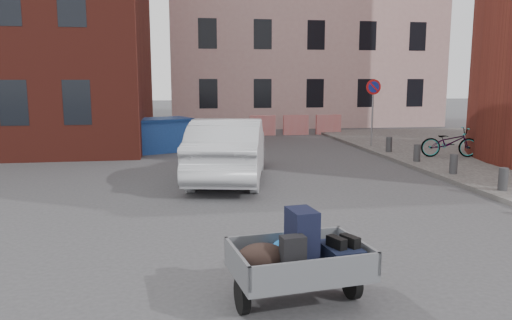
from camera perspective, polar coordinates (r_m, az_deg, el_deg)
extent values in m
plane|color=#38383A|center=(10.00, 1.11, -6.81)|extent=(120.00, 120.00, 0.00)
cube|color=#C49A97|center=(32.66, 4.97, 16.59)|extent=(16.00, 8.00, 14.00)
cylinder|color=gray|center=(20.50, 13.16, 5.19)|extent=(0.07, 0.07, 2.60)
cylinder|color=red|center=(20.44, 13.29, 8.13)|extent=(0.60, 0.03, 0.60)
cylinder|color=navy|center=(20.42, 13.31, 8.13)|extent=(0.44, 0.03, 0.44)
cylinder|color=#3A3A3D|center=(13.35, 26.41, -1.97)|extent=(0.22, 0.22, 0.55)
cylinder|color=#3A3A3D|center=(15.16, 21.64, -0.43)|extent=(0.22, 0.22, 0.55)
cylinder|color=#3A3A3D|center=(17.07, 17.92, 0.78)|extent=(0.22, 0.22, 0.55)
cylinder|color=#3A3A3D|center=(19.04, 14.95, 1.74)|extent=(0.22, 0.22, 0.55)
cube|color=red|center=(24.92, 0.78, 3.97)|extent=(1.30, 0.18, 1.00)
cube|color=red|center=(25.26, 4.59, 4.01)|extent=(1.30, 0.18, 1.00)
cube|color=red|center=(25.71, 8.29, 4.03)|extent=(1.30, 0.18, 1.00)
cylinder|color=black|center=(6.13, -1.60, -15.23)|extent=(0.16, 0.45, 0.44)
cylinder|color=black|center=(6.62, 10.87, -13.48)|extent=(0.16, 0.45, 0.44)
cube|color=slate|center=(6.24, 4.94, -12.38)|extent=(1.74, 1.31, 0.08)
cube|color=slate|center=(5.95, -2.18, -11.61)|extent=(0.19, 1.10, 0.28)
cube|color=slate|center=(6.50, 11.46, -9.98)|extent=(0.19, 1.10, 0.28)
cube|color=slate|center=(6.65, 3.25, -9.36)|extent=(1.59, 0.26, 0.28)
cube|color=slate|center=(5.72, 6.97, -12.53)|extent=(1.59, 0.26, 0.28)
cube|color=slate|center=(7.05, 2.18, -10.30)|extent=(0.18, 0.70, 0.06)
cube|color=black|center=(6.17, 5.25, -8.79)|extent=(0.36, 0.49, 0.70)
cube|color=black|center=(6.29, 9.61, -10.70)|extent=(0.48, 0.65, 0.25)
ellipsoid|color=black|center=(5.96, 0.59, -11.14)|extent=(0.64, 0.44, 0.36)
cube|color=black|center=(5.86, 4.23, -10.90)|extent=(0.30, 0.22, 0.48)
ellipsoid|color=blue|center=(6.48, 3.38, -10.05)|extent=(0.40, 0.35, 0.24)
cube|color=black|center=(6.16, 9.19, -9.27)|extent=(0.21, 0.29, 0.13)
cube|color=black|center=(6.23, 10.70, -9.08)|extent=(0.21, 0.29, 0.13)
cube|color=#214AA0|center=(19.58, -11.88, 2.63)|extent=(3.30, 2.55, 1.18)
cube|color=navy|center=(19.52, -11.94, 4.50)|extent=(3.43, 2.68, 0.10)
imported|color=#BABDC3|center=(13.75, -3.12, 1.24)|extent=(2.82, 5.47, 1.72)
imported|color=black|center=(18.39, 21.23, 1.90)|extent=(2.02, 1.01, 1.02)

